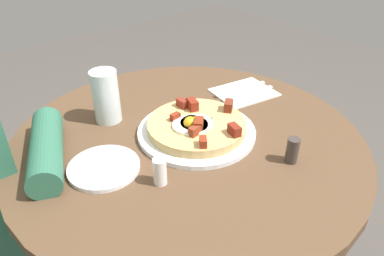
% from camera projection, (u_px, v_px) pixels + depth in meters
% --- Properties ---
extents(dining_table, '(0.86, 0.86, 0.74)m').
position_uv_depth(dining_table, '(188.00, 190.00, 0.99)').
color(dining_table, brown).
rests_on(dining_table, ground_plane).
extents(pizza_plate, '(0.29, 0.29, 0.01)m').
position_uv_depth(pizza_plate, '(197.00, 132.00, 0.90)').
color(pizza_plate, white).
rests_on(pizza_plate, dining_table).
extents(breakfast_pizza, '(0.24, 0.24, 0.05)m').
position_uv_depth(breakfast_pizza, '(197.00, 125.00, 0.88)').
color(breakfast_pizza, tan).
rests_on(breakfast_pizza, pizza_plate).
extents(bread_plate, '(0.15, 0.15, 0.01)m').
position_uv_depth(bread_plate, '(104.00, 167.00, 0.78)').
color(bread_plate, white).
rests_on(bread_plate, dining_table).
extents(napkin, '(0.19, 0.17, 0.00)m').
position_uv_depth(napkin, '(244.00, 92.00, 1.08)').
color(napkin, white).
rests_on(napkin, dining_table).
extents(fork, '(0.18, 0.04, 0.00)m').
position_uv_depth(fork, '(240.00, 89.00, 1.09)').
color(fork, silver).
rests_on(fork, napkin).
extents(knife, '(0.18, 0.04, 0.00)m').
position_uv_depth(knife, '(248.00, 93.00, 1.07)').
color(knife, silver).
rests_on(knife, napkin).
extents(water_glass, '(0.07, 0.07, 0.14)m').
position_uv_depth(water_glass, '(106.00, 96.00, 0.92)').
color(water_glass, silver).
rests_on(water_glass, dining_table).
extents(salt_shaker, '(0.03, 0.03, 0.06)m').
position_uv_depth(salt_shaker, '(160.00, 171.00, 0.73)').
color(salt_shaker, white).
rests_on(salt_shaker, dining_table).
extents(pepper_shaker, '(0.03, 0.03, 0.06)m').
position_uv_depth(pepper_shaker, '(292.00, 150.00, 0.79)').
color(pepper_shaker, '#3F3833').
rests_on(pepper_shaker, dining_table).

